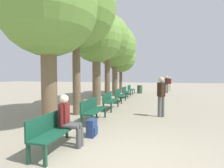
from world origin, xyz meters
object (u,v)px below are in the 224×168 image
Objects in this scene: tree_row_1 at (76,8)px; tree_row_3 at (107,38)px; pedestrian_far at (170,83)px; tree_row_0 at (48,8)px; tree_row_2 at (96,38)px; trash_bin at (140,89)px; bench_row_0 at (54,128)px; pedestrian_mid at (161,94)px; backpack at (92,128)px; bench_row_4 at (126,91)px; person_seated at (68,119)px; pedestrian_near at (167,83)px; tree_row_5 at (121,58)px; bench_row_2 at (110,100)px; bench_row_1 at (92,108)px; bench_row_3 at (120,94)px; tree_row_4 at (115,46)px.

tree_row_3 is (0.00, 5.03, -0.23)m from tree_row_1.
tree_row_1 reaches higher than pedestrian_far.
tree_row_1 is 5.03m from tree_row_3.
tree_row_0 is 0.92× the size of tree_row_3.
tree_row_2 reaches higher than trash_bin.
bench_row_0 is 0.99× the size of pedestrian_far.
pedestrian_mid is (3.61, 0.47, -3.70)m from tree_row_1.
backpack is 0.29× the size of pedestrian_mid.
bench_row_4 is at bearing 112.51° from pedestrian_mid.
person_seated is (1.33, -5.90, -3.25)m from tree_row_2.
trash_bin is at bearing -161.31° from pedestrian_near.
tree_row_0 is 5.28m from pedestrian_mid.
tree_row_3 is 1.21× the size of tree_row_5.
bench_row_2 is 0.32× the size of tree_row_5.
tree_row_5 is at bearing 95.76° from person_seated.
tree_row_2 reaches higher than pedestrian_far.
bench_row_0 is 16.99m from pedestrian_far.
tree_row_5 reaches higher than trash_bin.
trash_bin is (-1.74, 9.58, -0.57)m from pedestrian_mid.
bench_row_3 is at bearing 90.00° from bench_row_1.
bench_row_2 is 1.00× the size of bench_row_4.
pedestrian_far reaches higher than bench_row_3.
tree_row_2 is at bearing -115.08° from pedestrian_far.
pedestrian_near is at bearing 71.16° from tree_row_0.
pedestrian_near reaches higher than pedestrian_mid.
tree_row_5 is (-1.11, 8.44, 3.01)m from bench_row_2.
person_seated is at bearing -112.22° from backpack.
tree_row_0 is (-1.11, -1.04, 3.40)m from bench_row_1.
bench_row_0 is at bearing -90.00° from bench_row_3.
tree_row_3 is 7.73× the size of trash_bin.
tree_row_3 is 8.12m from pedestrian_near.
bench_row_3 is at bearing -115.64° from pedestrian_near.
tree_row_3 reaches higher than tree_row_2.
pedestrian_mid is (2.28, 3.70, 0.28)m from person_seated.
bench_row_0 is at bearing -102.95° from pedestrian_near.
bench_row_1 is at bearing 90.00° from bench_row_0.
tree_row_2 is (0.00, 2.67, -0.73)m from tree_row_1.
pedestrian_mid is at bearing -79.71° from trash_bin.
bench_row_0 is 3.86m from tree_row_0.
trash_bin is at bearing 55.08° from tree_row_4.
bench_row_3 reaches higher than backpack.
tree_row_2 is 0.91× the size of tree_row_4.
pedestrian_mid is at bearing -54.74° from bench_row_3.
bench_row_2 is at bearing 92.72° from person_seated.
tree_row_5 is 13.55m from person_seated.
tree_row_5 is at bearing -177.02° from trash_bin.
person_seated is 14.48m from pedestrian_near.
bench_row_3 is 0.27× the size of tree_row_4.
tree_row_2 is (-1.11, 6.16, 3.43)m from bench_row_0.
pedestrian_mid is 1.04× the size of pedestrian_far.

